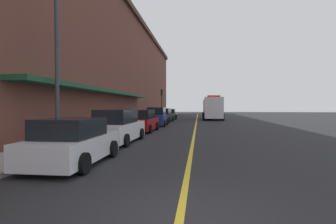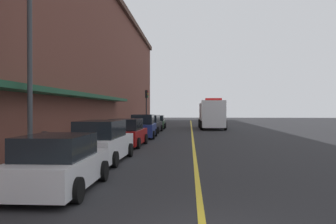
{
  "view_description": "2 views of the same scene",
  "coord_description": "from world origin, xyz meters",
  "px_view_note": "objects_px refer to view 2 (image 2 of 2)",
  "views": [
    {
      "loc": [
        0.33,
        -4.44,
        1.98
      ],
      "look_at": [
        -2.95,
        22.72,
        1.33
      ],
      "focal_mm": 27.58,
      "sensor_mm": 36.0,
      "label": 1
    },
    {
      "loc": [
        -0.25,
        -5.45,
        2.29
      ],
      "look_at": [
        -2.18,
        25.09,
        1.98
      ],
      "focal_mm": 36.42,
      "sensor_mm": 36.0,
      "label": 2
    }
  ],
  "objects_px": {
    "parked_car_0": "(58,164)",
    "parking_meter_3": "(136,121)",
    "parked_car_2": "(127,133)",
    "parked_car_1": "(102,142)",
    "box_truck": "(211,115)",
    "parked_car_5": "(157,122)",
    "traffic_light_near": "(146,101)",
    "parked_car_4": "(150,124)",
    "street_lamp_left": "(30,50)",
    "parking_meter_2": "(45,143)",
    "parking_meter_1": "(123,125)",
    "parked_car_3": "(143,127)",
    "parking_meter_0": "(92,132)"
  },
  "relations": [
    {
      "from": "parked_car_0",
      "to": "parked_car_1",
      "type": "height_order",
      "value": "parked_car_1"
    },
    {
      "from": "box_truck",
      "to": "parking_meter_3",
      "type": "distance_m",
      "value": 10.08
    },
    {
      "from": "parked_car_2",
      "to": "parking_meter_2",
      "type": "bearing_deg",
      "value": 173.28
    },
    {
      "from": "parking_meter_0",
      "to": "parking_meter_3",
      "type": "relative_size",
      "value": 1.0
    },
    {
      "from": "parked_car_3",
      "to": "parking_meter_1",
      "type": "xyz_separation_m",
      "value": [
        -1.5,
        -0.66,
        0.21
      ]
    },
    {
      "from": "parking_meter_2",
      "to": "street_lamp_left",
      "type": "xyz_separation_m",
      "value": [
        -0.6,
        0.16,
        3.34
      ]
    },
    {
      "from": "parked_car_0",
      "to": "street_lamp_left",
      "type": "distance_m",
      "value": 4.93
    },
    {
      "from": "box_truck",
      "to": "parking_meter_3",
      "type": "height_order",
      "value": "box_truck"
    },
    {
      "from": "parking_meter_3",
      "to": "traffic_light_near",
      "type": "bearing_deg",
      "value": 89.52
    },
    {
      "from": "parking_meter_0",
      "to": "traffic_light_near",
      "type": "xyz_separation_m",
      "value": [
        0.06,
        22.24,
        2.1
      ]
    },
    {
      "from": "parked_car_1",
      "to": "parked_car_5",
      "type": "xyz_separation_m",
      "value": [
        0.06,
        24.12,
        -0.11
      ]
    },
    {
      "from": "parked_car_0",
      "to": "parking_meter_1",
      "type": "relative_size",
      "value": 3.11
    },
    {
      "from": "traffic_light_near",
      "to": "parked_car_4",
      "type": "bearing_deg",
      "value": -80.04
    },
    {
      "from": "parked_car_4",
      "to": "traffic_light_near",
      "type": "xyz_separation_m",
      "value": [
        -1.26,
        7.18,
        2.37
      ]
    },
    {
      "from": "parked_car_1",
      "to": "parked_car_4",
      "type": "relative_size",
      "value": 0.98
    },
    {
      "from": "parked_car_3",
      "to": "parking_meter_0",
      "type": "xyz_separation_m",
      "value": [
        -1.5,
        -8.91,
        0.21
      ]
    },
    {
      "from": "parked_car_2",
      "to": "parked_car_4",
      "type": "height_order",
      "value": "parked_car_4"
    },
    {
      "from": "parking_meter_2",
      "to": "street_lamp_left",
      "type": "relative_size",
      "value": 0.19
    },
    {
      "from": "parked_car_5",
      "to": "street_lamp_left",
      "type": "height_order",
      "value": "street_lamp_left"
    },
    {
      "from": "parked_car_5",
      "to": "parking_meter_1",
      "type": "height_order",
      "value": "parked_car_5"
    },
    {
      "from": "parked_car_2",
      "to": "parked_car_5",
      "type": "distance_m",
      "value": 18.08
    },
    {
      "from": "parked_car_1",
      "to": "box_truck",
      "type": "relative_size",
      "value": 0.6
    },
    {
      "from": "box_truck",
      "to": "parking_meter_2",
      "type": "relative_size",
      "value": 6.05
    },
    {
      "from": "parked_car_3",
      "to": "parked_car_0",
      "type": "bearing_deg",
      "value": 178.39
    },
    {
      "from": "parked_car_0",
      "to": "traffic_light_near",
      "type": "height_order",
      "value": "traffic_light_near"
    },
    {
      "from": "parked_car_1",
      "to": "parked_car_5",
      "type": "relative_size",
      "value": 1.17
    },
    {
      "from": "parked_car_3",
      "to": "parked_car_4",
      "type": "relative_size",
      "value": 0.87
    },
    {
      "from": "parking_meter_0",
      "to": "parking_meter_1",
      "type": "xyz_separation_m",
      "value": [
        0.0,
        8.25,
        0.0
      ]
    },
    {
      "from": "parked_car_2",
      "to": "street_lamp_left",
      "type": "relative_size",
      "value": 0.62
    },
    {
      "from": "parked_car_2",
      "to": "parked_car_1",
      "type": "bearing_deg",
      "value": -178.12
    },
    {
      "from": "parked_car_1",
      "to": "parking_meter_3",
      "type": "height_order",
      "value": "parked_car_1"
    },
    {
      "from": "box_truck",
      "to": "street_lamp_left",
      "type": "bearing_deg",
      "value": -17.26
    },
    {
      "from": "parked_car_5",
      "to": "parking_meter_0",
      "type": "bearing_deg",
      "value": 174.79
    },
    {
      "from": "parking_meter_2",
      "to": "parked_car_2",
      "type": "bearing_deg",
      "value": 81.56
    },
    {
      "from": "parked_car_0",
      "to": "parking_meter_3",
      "type": "height_order",
      "value": "parked_car_0"
    },
    {
      "from": "parked_car_2",
      "to": "box_truck",
      "type": "bearing_deg",
      "value": -17.07
    },
    {
      "from": "parked_car_1",
      "to": "parked_car_4",
      "type": "xyz_separation_m",
      "value": [
        -0.0,
        18.05,
        -0.04
      ]
    },
    {
      "from": "street_lamp_left",
      "to": "traffic_light_near",
      "type": "bearing_deg",
      "value": 88.64
    },
    {
      "from": "parking_meter_1",
      "to": "parked_car_3",
      "type": "bearing_deg",
      "value": 23.83
    },
    {
      "from": "parked_car_4",
      "to": "parking_meter_1",
      "type": "relative_size",
      "value": 3.71
    },
    {
      "from": "parked_car_3",
      "to": "traffic_light_near",
      "type": "height_order",
      "value": "traffic_light_near"
    },
    {
      "from": "parked_car_5",
      "to": "traffic_light_near",
      "type": "height_order",
      "value": "traffic_light_near"
    },
    {
      "from": "parked_car_1",
      "to": "parked_car_2",
      "type": "distance_m",
      "value": 6.04
    },
    {
      "from": "parked_car_3",
      "to": "parked_car_5",
      "type": "xyz_separation_m",
      "value": [
        -0.11,
        12.21,
        -0.13
      ]
    },
    {
      "from": "parking_meter_1",
      "to": "traffic_light_near",
      "type": "bearing_deg",
      "value": 89.75
    },
    {
      "from": "parking_meter_1",
      "to": "parking_meter_3",
      "type": "height_order",
      "value": "same"
    },
    {
      "from": "street_lamp_left",
      "to": "parking_meter_3",
      "type": "bearing_deg",
      "value": 88.33
    },
    {
      "from": "parked_car_4",
      "to": "street_lamp_left",
      "type": "relative_size",
      "value": 0.71
    },
    {
      "from": "parked_car_4",
      "to": "parked_car_2",
      "type": "bearing_deg",
      "value": -178.08
    },
    {
      "from": "parked_car_4",
      "to": "parked_car_5",
      "type": "xyz_separation_m",
      "value": [
        0.06,
        6.07,
        -0.06
      ]
    }
  ]
}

